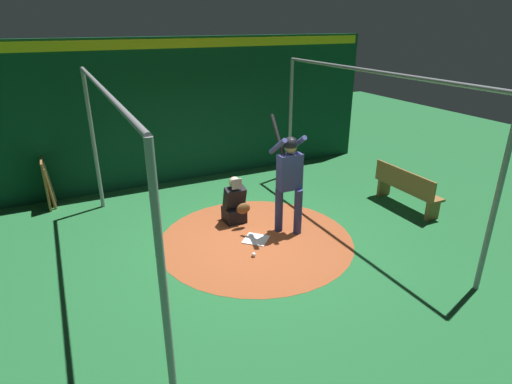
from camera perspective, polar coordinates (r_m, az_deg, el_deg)
ground_plane at (r=7.70m, az=0.00°, el=-6.55°), size 25.69×25.69×0.00m
dirt_circle at (r=7.70m, az=0.00°, el=-6.53°), size 3.53×3.53×0.01m
home_plate at (r=7.69m, az=0.00°, el=-6.47°), size 0.59×0.59×0.01m
batter at (r=7.55m, az=4.53°, el=2.29°), size 0.68×0.49×2.18m
catcher at (r=8.20m, az=-2.88°, el=-1.72°), size 0.58×0.40×0.96m
back_wall at (r=10.39m, az=-9.17°, el=10.94°), size 0.23×9.69×3.39m
cage_frame at (r=6.94m, az=0.00°, el=8.44°), size 5.65×4.71×2.91m
bat_rack at (r=10.04m, az=-26.62°, el=1.16°), size 0.94×0.20×1.05m
bench at (r=9.39m, az=19.81°, el=0.54°), size 1.64×0.36×0.85m
baseball_0 at (r=7.17m, az=-0.33°, el=-8.53°), size 0.07×0.07×0.07m
baseball_1 at (r=8.53m, az=6.09°, el=-3.32°), size 0.07×0.07×0.07m
baseball_2 at (r=8.51m, az=-1.64°, el=-3.27°), size 0.07×0.07×0.07m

